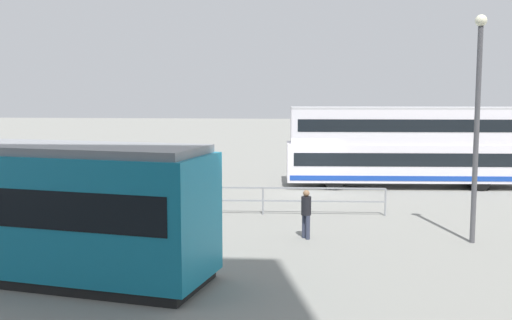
# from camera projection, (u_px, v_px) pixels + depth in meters

# --- Properties ---
(ground_plane) EXTENTS (160.00, 160.00, 0.00)m
(ground_plane) POSITION_uv_depth(u_px,v_px,m) (311.00, 190.00, 28.99)
(ground_plane) COLOR gray
(double_decker_bus) EXTENTS (12.04, 3.14, 3.98)m
(double_decker_bus) POSITION_uv_depth(u_px,v_px,m) (407.00, 146.00, 29.76)
(double_decker_bus) COLOR silver
(double_decker_bus) RESTS_ON ground
(pedestrian_near_railing) EXTENTS (0.36, 0.32, 1.76)m
(pedestrian_near_railing) POSITION_uv_depth(u_px,v_px,m) (200.00, 179.00, 25.56)
(pedestrian_near_railing) COLOR #33384C
(pedestrian_near_railing) RESTS_ON ground
(pedestrian_crossing) EXTENTS (0.44, 0.44, 1.58)m
(pedestrian_crossing) POSITION_uv_depth(u_px,v_px,m) (306.00, 211.00, 19.28)
(pedestrian_crossing) COLOR #33384C
(pedestrian_crossing) RESTS_ON ground
(pedestrian_railing) EXTENTS (9.40, 0.48, 1.08)m
(pedestrian_railing) POSITION_uv_depth(u_px,v_px,m) (263.00, 196.00, 23.07)
(pedestrian_railing) COLOR gray
(pedestrian_railing) RESTS_ON ground
(info_sign) EXTENTS (0.99, 0.16, 2.29)m
(info_sign) POSITION_uv_depth(u_px,v_px,m) (182.00, 175.00, 22.80)
(info_sign) COLOR slate
(info_sign) RESTS_ON ground
(street_lamp) EXTENTS (0.36, 0.36, 7.02)m
(street_lamp) POSITION_uv_depth(u_px,v_px,m) (477.00, 112.00, 18.40)
(street_lamp) COLOR #4C4C51
(street_lamp) RESTS_ON ground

